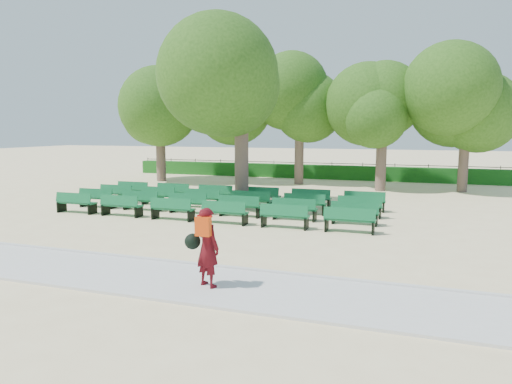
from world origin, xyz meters
TOP-DOWN VIEW (x-y plane):
  - ground at (0.00, 0.00)m, footprint 120.00×120.00m
  - paving at (0.00, -7.40)m, footprint 30.00×2.20m
  - curb at (0.00, -6.25)m, footprint 30.00×0.12m
  - hedge at (0.00, 14.00)m, footprint 26.00×0.70m
  - fence at (0.00, 14.40)m, footprint 26.00×0.10m
  - tree_line at (0.00, 10.00)m, footprint 21.80×6.80m
  - bench_array at (-1.09, 0.64)m, footprint 1.64×0.63m
  - tree_among at (-0.72, 1.98)m, footprint 4.66×4.66m
  - person at (2.08, -7.55)m, footprint 0.82×0.60m

SIDE VIEW (x-z plane):
  - ground at x=0.00m, z-range 0.00..0.00m
  - fence at x=0.00m, z-range -0.51..0.51m
  - tree_line at x=0.00m, z-range -3.52..3.52m
  - paving at x=0.00m, z-range 0.00..0.06m
  - curb at x=0.00m, z-range 0.00..0.10m
  - bench_array at x=-1.09m, z-range -0.42..0.59m
  - hedge at x=0.00m, z-range 0.00..0.90m
  - person at x=2.08m, z-range 0.09..1.72m
  - tree_among at x=-0.72m, z-range 1.18..7.78m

